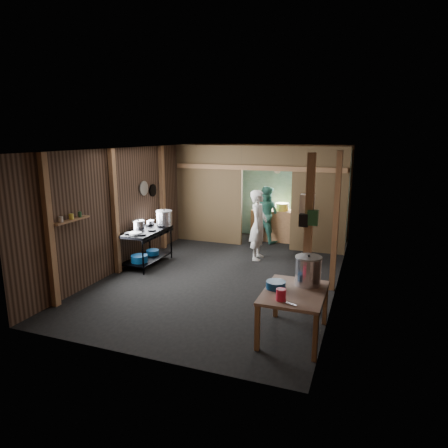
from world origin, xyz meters
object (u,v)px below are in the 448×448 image
at_px(prep_table, 293,314).
at_px(cook, 258,225).
at_px(gas_range, 147,247).
at_px(pink_bucket, 281,295).
at_px(yellow_tub, 282,207).
at_px(stove_pot_large, 164,218).
at_px(stock_pot, 308,271).

bearing_deg(prep_table, cook, 113.59).
relative_size(gas_range, pink_bucket, 8.40).
height_order(gas_range, cook, cook).
distance_m(yellow_tub, cook, 1.81).
bearing_deg(prep_table, stove_pot_large, 143.06).
relative_size(yellow_tub, cook, 0.22).
relative_size(prep_table, pink_bucket, 7.31).
bearing_deg(yellow_tub, stock_pot, -73.38).
bearing_deg(gas_range, yellow_tub, 52.22).
xyz_separation_m(stove_pot_large, cook, (2.06, 0.74, -0.15)).
xyz_separation_m(prep_table, stock_pot, (0.13, 0.31, 0.56)).
bearing_deg(yellow_tub, stove_pot_large, -131.23).
bearing_deg(cook, pink_bucket, -162.33).
xyz_separation_m(prep_table, stove_pot_large, (-3.54, 2.66, 0.62)).
xyz_separation_m(stock_pot, pink_bucket, (-0.25, -0.69, -0.13)).
height_order(gas_range, pink_bucket, pink_bucket).
xyz_separation_m(prep_table, pink_bucket, (-0.11, -0.38, 0.43)).
bearing_deg(yellow_tub, cook, -95.16).
bearing_deg(gas_range, pink_bucket, -34.71).
distance_m(prep_table, yellow_tub, 5.39).
distance_m(gas_range, stock_pot, 4.27).
bearing_deg(gas_range, stock_pot, -25.06).
xyz_separation_m(gas_range, cook, (2.23, 1.29, 0.42)).
bearing_deg(stock_pot, stove_pot_large, 147.43).
relative_size(stove_pot_large, yellow_tub, 1.02).
distance_m(stove_pot_large, yellow_tub, 3.37).
xyz_separation_m(gas_range, pink_bucket, (3.60, -2.49, 0.38)).
distance_m(prep_table, pink_bucket, 0.58).
bearing_deg(cook, gas_range, 117.71).
bearing_deg(yellow_tub, pink_bucket, -77.76).
xyz_separation_m(prep_table, cook, (-1.48, 3.40, 0.47)).
bearing_deg(stock_pot, pink_bucket, -109.63).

